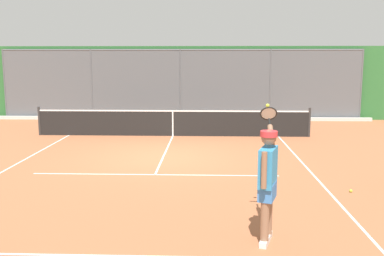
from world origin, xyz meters
name	(u,v)px	position (x,y,z in m)	size (l,w,h in m)	color
ground_plane	(163,157)	(0.00, 0.00, 0.00)	(60.00, 60.00, 0.00)	#A8603D
court_line_markings	(154,177)	(0.00, 2.16, 0.00)	(7.86, 9.90, 0.01)	white
fence_backdrop	(181,83)	(0.00, -8.58, 1.70)	(19.69, 1.37, 3.42)	#565B60
tennis_net	(173,123)	(0.00, -3.54, 0.49)	(10.10, 0.09, 1.07)	#2D2D2D
tennis_player	(268,177)	(-2.21, 5.75, 1.05)	(0.44, 1.45, 2.06)	silver
tennis_ball_by_sideline	(351,191)	(-4.37, 3.15, 0.03)	(0.07, 0.07, 0.07)	#C1D138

